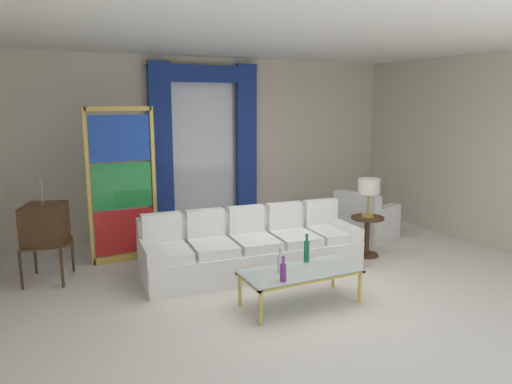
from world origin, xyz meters
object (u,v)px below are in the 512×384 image
(bottle_amber_squat, at_px, (283,271))
(vintage_tv, at_px, (45,225))
(armchair_white, at_px, (365,221))
(bottle_crystal_tall, at_px, (280,262))
(round_side_table, at_px, (367,233))
(table_lamp_brass, at_px, (369,188))
(peacock_figurine, at_px, (159,248))
(bottle_blue_decanter, at_px, (307,250))
(coffee_table, at_px, (301,273))
(couch_white_long, at_px, (250,249))
(stained_glass_divider, at_px, (122,189))

(bottle_amber_squat, distance_m, vintage_tv, 3.16)
(armchair_white, bearing_deg, bottle_crystal_tall, -145.44)
(bottle_crystal_tall, distance_m, vintage_tv, 3.06)
(round_side_table, distance_m, table_lamp_brass, 0.67)
(armchair_white, bearing_deg, peacock_figurine, 175.75)
(bottle_blue_decanter, bearing_deg, peacock_figurine, 124.06)
(coffee_table, distance_m, round_side_table, 2.09)
(bottle_crystal_tall, height_order, peacock_figurine, bottle_crystal_tall)
(peacock_figurine, bearing_deg, vintage_tv, -178.86)
(couch_white_long, distance_m, coffee_table, 1.27)
(peacock_figurine, relative_size, round_side_table, 1.01)
(bottle_crystal_tall, height_order, table_lamp_brass, table_lamp_brass)
(round_side_table, bearing_deg, couch_white_long, 174.00)
(bottle_crystal_tall, distance_m, armchair_white, 3.17)
(coffee_table, distance_m, bottle_amber_squat, 0.43)
(bottle_crystal_tall, bearing_deg, peacock_figurine, 112.10)
(coffee_table, height_order, stained_glass_divider, stained_glass_divider)
(vintage_tv, distance_m, table_lamp_brass, 4.44)
(bottle_amber_squat, xyz_separation_m, armchair_white, (2.72, 2.05, -0.23))
(bottle_blue_decanter, height_order, armchair_white, armchair_white)
(couch_white_long, relative_size, bottle_amber_squat, 10.58)
(bottle_amber_squat, bearing_deg, couch_white_long, 77.80)
(bottle_crystal_tall, distance_m, bottle_amber_squat, 0.28)
(couch_white_long, relative_size, bottle_crystal_tall, 10.27)
(bottle_crystal_tall, relative_size, vintage_tv, 0.22)
(bottle_crystal_tall, height_order, vintage_tv, vintage_tv)
(coffee_table, distance_m, armchair_white, 3.00)
(coffee_table, relative_size, vintage_tv, 1.00)
(armchair_white, height_order, peacock_figurine, armchair_white)
(coffee_table, xyz_separation_m, bottle_crystal_tall, (-0.23, 0.05, 0.15))
(bottle_amber_squat, relative_size, stained_glass_divider, 0.13)
(coffee_table, xyz_separation_m, vintage_tv, (-2.52, 2.07, 0.35))
(couch_white_long, distance_m, round_side_table, 1.83)
(stained_glass_divider, bearing_deg, bottle_crystal_tall, -62.29)
(stained_glass_divider, bearing_deg, vintage_tv, -161.98)
(bottle_blue_decanter, height_order, bottle_amber_squat, bottle_blue_decanter)
(coffee_table, height_order, bottle_blue_decanter, bottle_blue_decanter)
(bottle_amber_squat, bearing_deg, vintage_tv, 133.64)
(round_side_table, bearing_deg, bottle_crystal_tall, -153.18)
(bottle_crystal_tall, xyz_separation_m, round_side_table, (2.03, 1.03, -0.17))
(armchair_white, distance_m, stained_glass_divider, 3.96)
(bottle_blue_decanter, relative_size, table_lamp_brass, 0.60)
(bottle_amber_squat, xyz_separation_m, table_lamp_brass, (2.14, 1.28, 0.51))
(peacock_figurine, xyz_separation_m, round_side_table, (2.86, -1.02, 0.14))
(couch_white_long, relative_size, stained_glass_divider, 1.35)
(vintage_tv, bearing_deg, peacock_figurine, 1.14)
(bottle_amber_squat, distance_m, stained_glass_divider, 2.90)
(armchair_white, bearing_deg, bottle_blue_decanter, -143.03)
(peacock_figurine, bearing_deg, round_side_table, -19.68)
(couch_white_long, xyz_separation_m, bottle_blue_decanter, (0.23, -1.05, 0.24))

